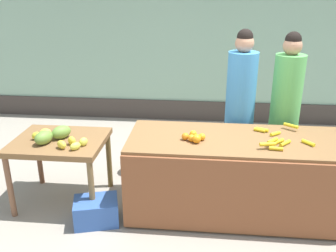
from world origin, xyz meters
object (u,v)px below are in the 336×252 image
vendor_woman_green_shirt (285,110)px  produce_sack (140,153)px  produce_crate (96,211)px  vendor_woman_blue_shirt (240,109)px

vendor_woman_green_shirt → produce_sack: 1.86m
vendor_woman_green_shirt → produce_crate: vendor_woman_green_shirt is taller
vendor_woman_green_shirt → produce_crate: 2.42m
produce_crate → produce_sack: (0.26, 1.14, 0.13)m
vendor_woman_green_shirt → produce_crate: size_ratio=4.14×
vendor_woman_green_shirt → produce_crate: bearing=-151.4°
vendor_woman_blue_shirt → produce_crate: size_ratio=4.20×
vendor_woman_green_shirt → vendor_woman_blue_shirt: bearing=-176.4°
vendor_woman_blue_shirt → produce_crate: 1.99m
vendor_woman_blue_shirt → vendor_woman_green_shirt: size_ratio=1.01×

